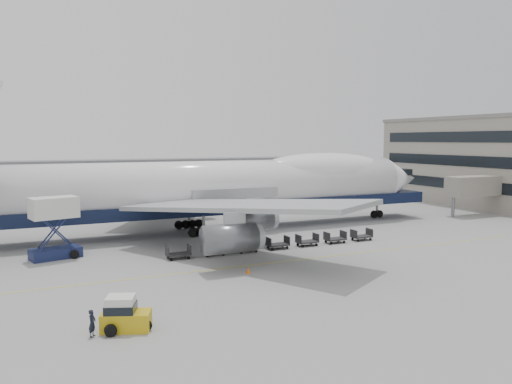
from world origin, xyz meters
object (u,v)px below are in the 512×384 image
airliner (223,186)px  baggage_tug (124,315)px  ground_worker (92,323)px  catering_truck (54,224)px

airliner → baggage_tug: 34.31m
airliner → baggage_tug: airliner is taller
ground_worker → airliner: bearing=-1.9°
baggage_tug → ground_worker: size_ratio=2.01×
airliner → ground_worker: (-19.41, -29.37, -4.81)m
catering_truck → ground_worker: size_ratio=3.71×
baggage_tug → ground_worker: (-1.88, -0.25, -0.13)m
airliner → ground_worker: airliner is taller
ground_worker → catering_truck: bearing=34.0°
airliner → baggage_tug: (-17.53, -29.12, -4.68)m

